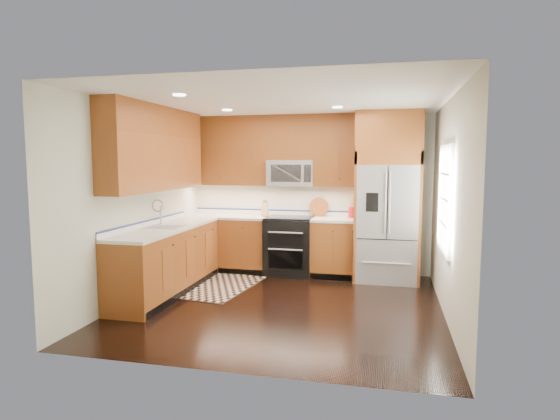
% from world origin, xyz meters
% --- Properties ---
extents(ground, '(4.00, 4.00, 0.00)m').
position_xyz_m(ground, '(0.00, 0.00, 0.00)').
color(ground, black).
rests_on(ground, ground).
extents(wall_back, '(4.00, 0.02, 2.60)m').
position_xyz_m(wall_back, '(0.00, 2.00, 1.30)').
color(wall_back, beige).
rests_on(wall_back, ground).
extents(wall_left, '(0.02, 4.00, 2.60)m').
position_xyz_m(wall_left, '(-2.00, 0.00, 1.30)').
color(wall_left, beige).
rests_on(wall_left, ground).
extents(wall_right, '(0.02, 4.00, 2.60)m').
position_xyz_m(wall_right, '(2.00, 0.00, 1.30)').
color(wall_right, beige).
rests_on(wall_right, ground).
extents(window, '(0.04, 1.10, 1.30)m').
position_xyz_m(window, '(1.98, 0.20, 1.40)').
color(window, white).
rests_on(window, ground).
extents(base_cabinets, '(2.85, 3.00, 0.90)m').
position_xyz_m(base_cabinets, '(-1.23, 0.90, 0.45)').
color(base_cabinets, brown).
rests_on(base_cabinets, ground).
extents(countertop, '(2.86, 3.01, 0.04)m').
position_xyz_m(countertop, '(-1.09, 1.01, 0.92)').
color(countertop, silver).
rests_on(countertop, base_cabinets).
extents(upper_cabinets, '(2.85, 3.00, 1.15)m').
position_xyz_m(upper_cabinets, '(-1.15, 1.09, 2.02)').
color(upper_cabinets, brown).
rests_on(upper_cabinets, ground).
extents(range, '(0.76, 0.67, 0.95)m').
position_xyz_m(range, '(-0.25, 1.67, 0.47)').
color(range, black).
rests_on(range, ground).
extents(microwave, '(0.76, 0.40, 0.42)m').
position_xyz_m(microwave, '(-0.25, 1.80, 1.66)').
color(microwave, '#B2B2B7').
rests_on(microwave, ground).
extents(refrigerator, '(0.98, 0.75, 2.60)m').
position_xyz_m(refrigerator, '(1.30, 1.63, 1.30)').
color(refrigerator, '#B2B2B7').
rests_on(refrigerator, ground).
extents(sink_faucet, '(0.54, 0.44, 0.37)m').
position_xyz_m(sink_faucet, '(-1.73, 0.23, 0.99)').
color(sink_faucet, '#B2B2B7').
rests_on(sink_faucet, countertop).
extents(rug, '(1.10, 1.62, 0.01)m').
position_xyz_m(rug, '(-1.12, 0.66, 0.01)').
color(rug, black).
rests_on(rug, ground).
extents(knife_block, '(0.10, 0.14, 0.27)m').
position_xyz_m(knife_block, '(-0.69, 1.77, 1.05)').
color(knife_block, tan).
rests_on(knife_block, countertop).
extents(utensil_crock, '(0.16, 0.16, 0.37)m').
position_xyz_m(utensil_crock, '(0.75, 1.86, 1.07)').
color(utensil_crock, '#B1151B').
rests_on(utensil_crock, countertop).
extents(cutting_board, '(0.34, 0.34, 0.02)m').
position_xyz_m(cutting_board, '(0.19, 1.94, 0.95)').
color(cutting_board, brown).
rests_on(cutting_board, countertop).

